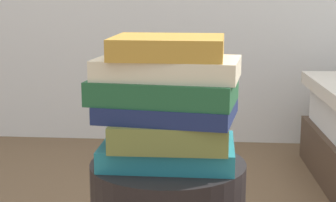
{
  "coord_description": "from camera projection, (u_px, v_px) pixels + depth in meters",
  "views": [
    {
      "loc": [
        0.1,
        -1.09,
        0.87
      ],
      "look_at": [
        0.0,
        0.0,
        0.65
      ],
      "focal_mm": 57.83,
      "sensor_mm": 36.0,
      "label": 1
    }
  ],
  "objects": [
    {
      "name": "book_olive",
      "position": [
        170.0,
        132.0,
        1.12
      ],
      "size": [
        0.24,
        0.18,
        0.05
      ],
      "primitive_type": "cube",
      "rotation": [
        0.0,
        0.0,
        0.01
      ],
      "color": "olive",
      "rests_on": "book_teal"
    },
    {
      "name": "book_forest",
      "position": [
        163.0,
        91.0,
        1.11
      ],
      "size": [
        0.31,
        0.2,
        0.05
      ],
      "primitive_type": "cube",
      "rotation": [
        0.0,
        0.0,
        -0.14
      ],
      "color": "#1E512D",
      "rests_on": "book_navy"
    },
    {
      "name": "book_cream",
      "position": [
        166.0,
        68.0,
        1.1
      ],
      "size": [
        0.3,
        0.2,
        0.04
      ],
      "primitive_type": "cube",
      "rotation": [
        0.0,
        0.0,
        -0.11
      ],
      "color": "beige",
      "rests_on": "book_forest"
    },
    {
      "name": "book_navy",
      "position": [
        169.0,
        110.0,
        1.12
      ],
      "size": [
        0.3,
        0.23,
        0.03
      ],
      "primitive_type": "cube",
      "rotation": [
        0.0,
        0.0,
        -0.14
      ],
      "color": "#19234C",
      "rests_on": "book_olive"
    },
    {
      "name": "book_ochre",
      "position": [
        167.0,
        47.0,
        1.11
      ],
      "size": [
        0.23,
        0.19,
        0.04
      ],
      "primitive_type": "cube",
      "rotation": [
        0.0,
        0.0,
        -0.03
      ],
      "color": "#B7842D",
      "rests_on": "book_cream"
    },
    {
      "name": "book_teal",
      "position": [
        169.0,
        151.0,
        1.15
      ],
      "size": [
        0.28,
        0.2,
        0.04
      ],
      "primitive_type": "cube",
      "rotation": [
        0.0,
        0.0,
        -0.01
      ],
      "color": "#1E727F",
      "rests_on": "side_table"
    }
  ]
}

